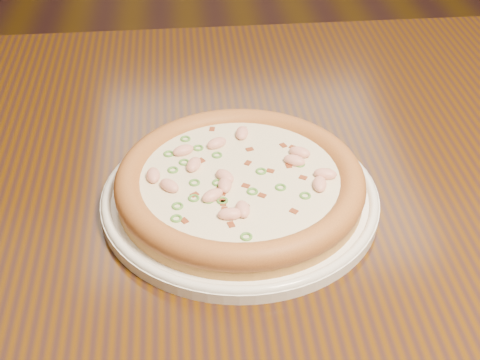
{
  "coord_description": "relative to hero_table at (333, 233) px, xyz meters",
  "views": [
    {
      "loc": [
        -0.4,
        -1.07,
        1.2
      ],
      "look_at": [
        -0.35,
        -0.51,
        0.78
      ],
      "focal_mm": 50.0,
      "sensor_mm": 36.0,
      "label": 1
    }
  ],
  "objects": [
    {
      "name": "plate",
      "position": [
        -0.12,
        -0.05,
        0.11
      ],
      "size": [
        0.29,
        0.29,
        0.02
      ],
      "color": "white",
      "rests_on": "hero_table"
    },
    {
      "name": "hero_table",
      "position": [
        0.0,
        0.0,
        0.0
      ],
      "size": [
        1.2,
        0.8,
        0.75
      ],
      "color": "black",
      "rests_on": "ground"
    },
    {
      "name": "pizza",
      "position": [
        -0.12,
        -0.05,
        0.13
      ],
      "size": [
        0.26,
        0.26,
        0.03
      ],
      "color": "#BC8849",
      "rests_on": "plate"
    },
    {
      "name": "ground",
      "position": [
        0.23,
        0.46,
        -0.65
      ],
      "size": [
        9.0,
        9.0,
        0.0
      ],
      "primitive_type": "plane",
      "color": "black"
    }
  ]
}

